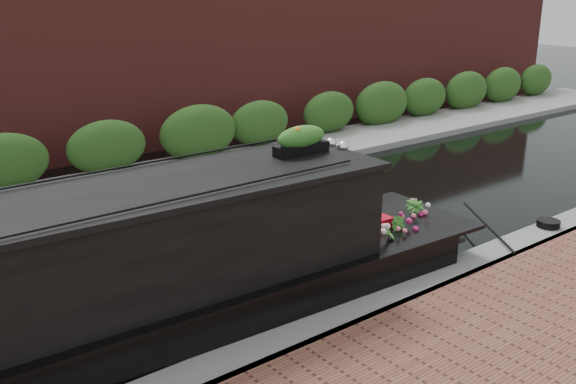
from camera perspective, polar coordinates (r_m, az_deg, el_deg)
ground at (r=11.13m, az=-4.88°, el=-4.66°), size 80.00×80.00×0.00m
near_bank_coping at (r=8.82m, az=7.25°, el=-11.13°), size 40.00×0.60×0.50m
far_bank_path at (r=14.63m, az=-13.99°, el=0.44°), size 40.00×2.40×0.34m
far_hedge at (r=15.43m, az=-15.39°, el=1.22°), size 40.00×1.10×2.80m
far_brick_wall at (r=17.33m, az=-18.15°, el=2.77°), size 40.00×1.00×8.00m
narrowboat at (r=7.83m, az=-17.58°, el=-9.38°), size 11.30×2.50×2.64m
rope_fender at (r=11.36m, az=12.14°, el=-3.75°), size 0.29×0.33×0.29m
coiled_mooring_rope at (r=12.05m, az=22.14°, el=-2.61°), size 0.40×0.40×0.12m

